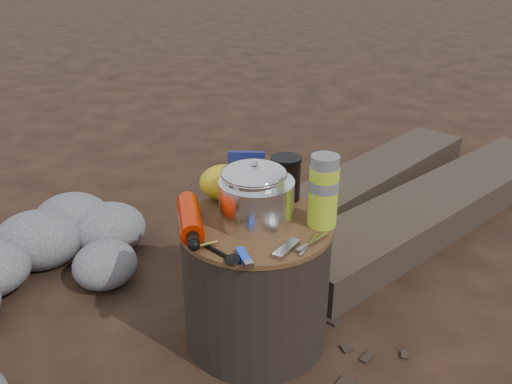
{
  "coord_description": "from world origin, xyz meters",
  "views": [
    {
      "loc": [
        0.07,
        -1.27,
        1.08
      ],
      "look_at": [
        0.0,
        0.0,
        0.48
      ],
      "focal_mm": 37.27,
      "sensor_mm": 36.0,
      "label": 1
    }
  ],
  "objects_px": {
    "camping_pot": "(254,194)",
    "travel_mug": "(286,178)",
    "stump": "(256,282)",
    "thermos": "(323,192)",
    "log_main": "(440,205)",
    "fuel_bottle": "(190,218)"
  },
  "relations": [
    {
      "from": "thermos",
      "to": "travel_mug",
      "type": "height_order",
      "value": "thermos"
    },
    {
      "from": "stump",
      "to": "log_main",
      "type": "relative_size",
      "value": 0.25
    },
    {
      "from": "log_main",
      "to": "camping_pot",
      "type": "distance_m",
      "value": 1.13
    },
    {
      "from": "log_main",
      "to": "camping_pot",
      "type": "relative_size",
      "value": 9.82
    },
    {
      "from": "camping_pot",
      "to": "travel_mug",
      "type": "bearing_deg",
      "value": 60.96
    },
    {
      "from": "log_main",
      "to": "camping_pot",
      "type": "bearing_deg",
      "value": -88.85
    },
    {
      "from": "travel_mug",
      "to": "fuel_bottle",
      "type": "bearing_deg",
      "value": -142.05
    },
    {
      "from": "stump",
      "to": "fuel_bottle",
      "type": "xyz_separation_m",
      "value": [
        -0.17,
        -0.04,
        0.22
      ]
    },
    {
      "from": "thermos",
      "to": "stump",
      "type": "bearing_deg",
      "value": -178.95
    },
    {
      "from": "travel_mug",
      "to": "camping_pot",
      "type": "bearing_deg",
      "value": -119.04
    },
    {
      "from": "camping_pot",
      "to": "log_main",
      "type": "bearing_deg",
      "value": 45.69
    },
    {
      "from": "camping_pot",
      "to": "fuel_bottle",
      "type": "xyz_separation_m",
      "value": [
        -0.17,
        -0.04,
        -0.06
      ]
    },
    {
      "from": "stump",
      "to": "camping_pot",
      "type": "height_order",
      "value": "camping_pot"
    },
    {
      "from": "camping_pot",
      "to": "fuel_bottle",
      "type": "distance_m",
      "value": 0.18
    },
    {
      "from": "stump",
      "to": "travel_mug",
      "type": "bearing_deg",
      "value": 63.7
    },
    {
      "from": "camping_pot",
      "to": "fuel_bottle",
      "type": "relative_size",
      "value": 0.67
    },
    {
      "from": "stump",
      "to": "travel_mug",
      "type": "height_order",
      "value": "travel_mug"
    },
    {
      "from": "travel_mug",
      "to": "log_main",
      "type": "bearing_deg",
      "value": 42.75
    },
    {
      "from": "stump",
      "to": "thermos",
      "type": "height_order",
      "value": "thermos"
    },
    {
      "from": "log_main",
      "to": "camping_pot",
      "type": "xyz_separation_m",
      "value": [
        -0.74,
        -0.76,
        0.4
      ]
    },
    {
      "from": "log_main",
      "to": "thermos",
      "type": "relative_size",
      "value": 8.57
    },
    {
      "from": "fuel_bottle",
      "to": "thermos",
      "type": "bearing_deg",
      "value": -6.94
    }
  ]
}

